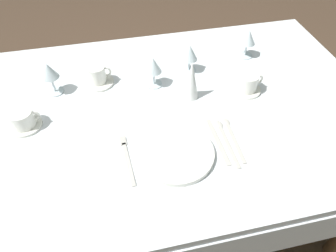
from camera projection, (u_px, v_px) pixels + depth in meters
ground_plane at (159, 203)px, 1.76m from camera, size 6.00×6.00×0.00m
dining_table at (156, 123)px, 1.28m from camera, size 1.80×1.11×0.74m
dinner_plate at (176, 153)px, 1.05m from camera, size 0.27×0.27×0.02m
fork_outer at (127, 158)px, 1.05m from camera, size 0.03×0.22×0.00m
dinner_knife at (218, 143)px, 1.09m from camera, size 0.02×0.22×0.00m
spoon_soup at (225, 138)px, 1.11m from camera, size 0.03×0.23×0.01m
spoon_dessert at (232, 134)px, 1.12m from camera, size 0.03×0.22×0.01m
saucer_left at (25, 125)px, 1.15m from camera, size 0.12×0.12×0.01m
coffee_cup_left at (23, 118)px, 1.12m from camera, size 0.11×0.09×0.06m
saucer_right at (246, 89)px, 1.29m from camera, size 0.12×0.12×0.01m
coffee_cup_right at (248, 82)px, 1.26m from camera, size 0.11×0.09×0.07m
saucer_far at (98, 82)px, 1.33m from camera, size 0.13×0.13×0.01m
coffee_cup_far at (97, 74)px, 1.30m from camera, size 0.10×0.07×0.07m
wine_glass_centre at (49, 73)px, 1.22m from camera, size 0.07×0.07×0.14m
wine_glass_left at (153, 67)px, 1.26m from camera, size 0.07×0.07×0.13m
wine_glass_right at (190, 54)px, 1.33m from camera, size 0.07×0.07×0.13m
wine_glass_far at (248, 39)px, 1.41m from camera, size 0.07×0.07×0.13m
napkin_folded at (191, 80)px, 1.21m from camera, size 0.06×0.06×0.17m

